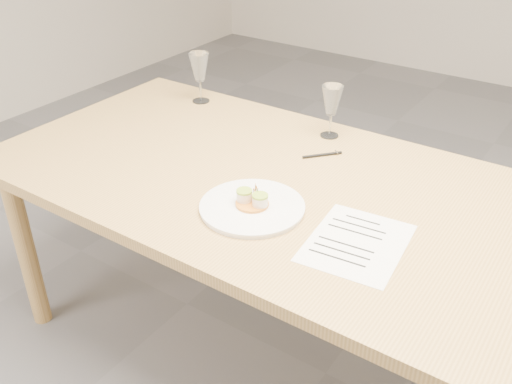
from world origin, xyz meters
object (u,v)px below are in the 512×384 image
Objects in this scene: dinner_plate at (252,206)px; wine_glass_0 at (199,68)px; ballpoint_pen at (322,155)px; dining_table at (340,219)px; wine_glass_1 at (332,101)px; recipe_sheet at (357,243)px.

dinner_plate is 1.50× the size of wine_glass_0.
dinner_plate is at bearing -41.14° from wine_glass_0.
wine_glass_0 is (-0.66, 0.57, 0.13)m from dinner_plate.
wine_glass_0 is at bearing 117.60° from ballpoint_pen.
dining_table is at bearing -99.21° from ballpoint_pen.
wine_glass_0 is at bearing 138.86° from dinner_plate.
wine_glass_1 is at bearing 95.10° from dinner_plate.
wine_glass_0 is at bearing 144.89° from recipe_sheet.
wine_glass_1 is (-0.38, 0.56, 0.13)m from recipe_sheet.
recipe_sheet reaches higher than dining_table.
dining_table is 12.40× the size of wine_glass_1.
ballpoint_pen reaches higher than dining_table.
wine_glass_0 is (-0.66, 0.16, 0.14)m from ballpoint_pen.
recipe_sheet is 0.51m from ballpoint_pen.
dinner_plate reaches higher than recipe_sheet.
wine_glass_1 is at bearing 60.69° from ballpoint_pen.
ballpoint_pen is 0.21m from wine_glass_1.
wine_glass_0 is (-0.85, 0.38, 0.21)m from dining_table.
dinner_plate is at bearing -84.90° from wine_glass_1.
dinner_plate is 2.71× the size of ballpoint_pen.
ballpoint_pen is (-0.19, 0.22, 0.07)m from dining_table.
dining_table is at bearing 45.35° from dinner_plate.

